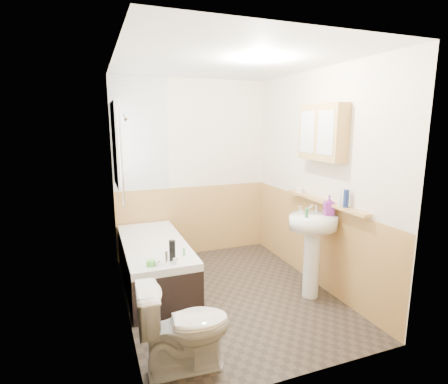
{
  "coord_description": "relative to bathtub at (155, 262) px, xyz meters",
  "views": [
    {
      "loc": [
        -1.34,
        -3.39,
        1.9
      ],
      "look_at": [
        0.0,
        0.15,
        1.15
      ],
      "focal_mm": 28.0,
      "sensor_mm": 36.0,
      "label": 1
    }
  ],
  "objects": [
    {
      "name": "floor",
      "position": [
        0.73,
        -0.54,
        -0.28
      ],
      "size": [
        2.8,
        2.8,
        0.0
      ],
      "primitive_type": "plane",
      "color": "#2A231E",
      "rests_on": "ground"
    },
    {
      "name": "ceiling",
      "position": [
        0.73,
        -0.54,
        2.22
      ],
      "size": [
        2.8,
        2.8,
        0.0
      ],
      "primitive_type": "plane",
      "rotation": [
        3.14,
        0.0,
        0.0
      ],
      "color": "white",
      "rests_on": "ground"
    },
    {
      "name": "wall_back",
      "position": [
        0.73,
        0.87,
        0.97
      ],
      "size": [
        2.2,
        0.02,
        2.5
      ],
      "primitive_type": "cube",
      "color": "#F4E7C9",
      "rests_on": "ground"
    },
    {
      "name": "wall_front",
      "position": [
        0.73,
        -1.95,
        0.97
      ],
      "size": [
        2.2,
        0.02,
        2.5
      ],
      "primitive_type": "cube",
      "color": "#F4E7C9",
      "rests_on": "ground"
    },
    {
      "name": "wall_left",
      "position": [
        -0.38,
        -0.54,
        0.97
      ],
      "size": [
        0.02,
        2.8,
        2.5
      ],
      "primitive_type": "cube",
      "color": "#F4E7C9",
      "rests_on": "ground"
    },
    {
      "name": "wall_right",
      "position": [
        1.84,
        -0.54,
        0.97
      ],
      "size": [
        0.02,
        2.8,
        2.5
      ],
      "primitive_type": "cube",
      "color": "#F4E7C9",
      "rests_on": "ground"
    },
    {
      "name": "wainscot_right",
      "position": [
        1.82,
        -0.54,
        0.22
      ],
      "size": [
        0.01,
        2.8,
        1.0
      ],
      "primitive_type": "cube",
      "color": "tan",
      "rests_on": "wall_right"
    },
    {
      "name": "wainscot_front",
      "position": [
        0.73,
        -1.92,
        0.22
      ],
      "size": [
        2.2,
        0.01,
        1.0
      ],
      "primitive_type": "cube",
      "color": "tan",
      "rests_on": "wall_front"
    },
    {
      "name": "wainscot_back",
      "position": [
        0.73,
        0.85,
        0.22
      ],
      "size": [
        2.2,
        0.01,
        1.0
      ],
      "primitive_type": "cube",
      "color": "tan",
      "rests_on": "wall_back"
    },
    {
      "name": "tile_cladding_left",
      "position": [
        -0.36,
        -0.54,
        0.97
      ],
      "size": [
        0.01,
        2.8,
        2.5
      ],
      "primitive_type": "cube",
      "color": "white",
      "rests_on": "wall_left"
    },
    {
      "name": "tile_return_back",
      "position": [
        0.0,
        0.85,
        1.47
      ],
      "size": [
        0.75,
        0.01,
        1.5
      ],
      "primitive_type": "cube",
      "color": "white",
      "rests_on": "wall_back"
    },
    {
      "name": "window",
      "position": [
        -0.33,
        0.41,
        1.37
      ],
      "size": [
        0.03,
        0.79,
        0.99
      ],
      "color": "white",
      "rests_on": "wall_left"
    },
    {
      "name": "bathtub",
      "position": [
        0.0,
        0.0,
        0.0
      ],
      "size": [
        0.7,
        1.66,
        0.68
      ],
      "color": "black",
      "rests_on": "floor"
    },
    {
      "name": "shower_riser",
      "position": [
        -0.31,
        -0.12,
        1.39
      ],
      "size": [
        0.1,
        0.08,
        1.14
      ],
      "color": "silver",
      "rests_on": "wall_left"
    },
    {
      "name": "toilet",
      "position": [
        -0.03,
        -1.53,
        0.07
      ],
      "size": [
        0.75,
        0.45,
        0.7
      ],
      "primitive_type": "imported",
      "rotation": [
        0.0,
        0.0,
        1.49
      ],
      "color": "white",
      "rests_on": "floor"
    },
    {
      "name": "sink",
      "position": [
        1.57,
        -0.89,
        0.38
      ],
      "size": [
        0.54,
        0.44,
        1.05
      ],
      "rotation": [
        0.0,
        0.0,
        -0.02
      ],
      "color": "white",
      "rests_on": "floor"
    },
    {
      "name": "pine_shelf",
      "position": [
        1.77,
        -0.78,
        0.76
      ],
      "size": [
        0.1,
        1.33,
        0.03
      ],
      "primitive_type": "cube",
      "color": "tan",
      "rests_on": "wall_right"
    },
    {
      "name": "medicine_cabinet",
      "position": [
        1.74,
        -0.72,
        1.52
      ],
      "size": [
        0.17,
        0.67,
        0.61
      ],
      "color": "tan",
      "rests_on": "wall_right"
    },
    {
      "name": "foam_can",
      "position": [
        1.77,
        -1.13,
        0.87
      ],
      "size": [
        0.06,
        0.06,
        0.18
      ],
      "primitive_type": "cylinder",
      "rotation": [
        0.0,
        0.0,
        -0.06
      ],
      "color": "navy",
      "rests_on": "pine_shelf"
    },
    {
      "name": "green_bottle",
      "position": [
        1.77,
        -1.04,
        0.87
      ],
      "size": [
        0.05,
        0.05,
        0.2
      ],
      "primitive_type": "cone",
      "rotation": [
        0.0,
        0.0,
        -0.39
      ],
      "color": "silver",
      "rests_on": "pine_shelf"
    },
    {
      "name": "black_jar",
      "position": [
        1.77,
        -0.29,
        0.8
      ],
      "size": [
        0.09,
        0.09,
        0.05
      ],
      "primitive_type": "cylinder",
      "rotation": [
        0.0,
        0.0,
        0.12
      ],
      "color": "silver",
      "rests_on": "pine_shelf"
    },
    {
      "name": "soap_bottle",
      "position": [
        1.73,
        -0.93,
        0.7
      ],
      "size": [
        0.17,
        0.23,
        0.1
      ],
      "primitive_type": "imported",
      "rotation": [
        0.0,
        0.0,
        -0.36
      ],
      "color": "purple",
      "rests_on": "sink"
    },
    {
      "name": "clear_bottle",
      "position": [
        1.44,
        -0.94,
        0.7
      ],
      "size": [
        0.04,
        0.04,
        0.1
      ],
      "primitive_type": "cylinder",
      "rotation": [
        0.0,
        0.0,
        0.05
      ],
      "color": "#388447",
      "rests_on": "sink"
    },
    {
      "name": "blue_gel",
      "position": [
        0.08,
        -0.64,
        0.36
      ],
      "size": [
        0.07,
        0.06,
        0.21
      ],
      "primitive_type": "cube",
      "rotation": [
        0.0,
        0.0,
        -0.36
      ],
      "color": "black",
      "rests_on": "bathtub"
    },
    {
      "name": "cream_jar",
      "position": [
        -0.15,
        -0.69,
        0.28
      ],
      "size": [
        0.1,
        0.1,
        0.05
      ],
      "primitive_type": "cylinder",
      "rotation": [
        0.0,
        0.0,
        0.15
      ],
      "color": "#59C647",
      "rests_on": "bathtub"
    },
    {
      "name": "orange_bottle",
      "position": [
        0.22,
        -0.54,
        0.3
      ],
      "size": [
        0.03,
        0.03,
        0.08
      ],
      "primitive_type": "cylinder",
      "rotation": [
        0.0,
        0.0,
        -0.12
      ],
      "color": "#59C647",
      "rests_on": "bathtub"
    }
  ]
}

